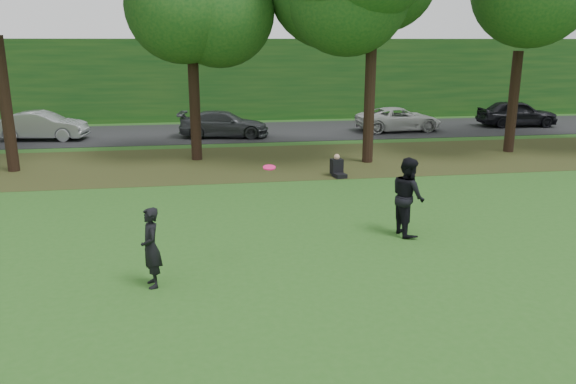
{
  "coord_description": "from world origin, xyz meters",
  "views": [
    {
      "loc": [
        -2.8,
        -9.76,
        4.88
      ],
      "look_at": [
        -0.75,
        3.32,
        1.3
      ],
      "focal_mm": 35.0,
      "sensor_mm": 36.0,
      "label": 1
    }
  ],
  "objects_px": {
    "player_left": "(151,248)",
    "player_right": "(408,196)",
    "frisbee": "(269,167)",
    "seated_person": "(337,168)"
  },
  "relations": [
    {
      "from": "player_left",
      "to": "player_right",
      "type": "xyz_separation_m",
      "value": [
        6.28,
        2.27,
        0.18
      ]
    },
    {
      "from": "player_right",
      "to": "frisbee",
      "type": "xyz_separation_m",
      "value": [
        -3.79,
        -1.7,
        1.27
      ]
    },
    {
      "from": "player_left",
      "to": "player_right",
      "type": "distance_m",
      "value": 6.68
    },
    {
      "from": "player_right",
      "to": "seated_person",
      "type": "height_order",
      "value": "player_right"
    },
    {
      "from": "player_left",
      "to": "frisbee",
      "type": "bearing_deg",
      "value": 88.59
    },
    {
      "from": "frisbee",
      "to": "player_left",
      "type": "bearing_deg",
      "value": -167.15
    },
    {
      "from": "player_right",
      "to": "frisbee",
      "type": "height_order",
      "value": "frisbee"
    },
    {
      "from": "player_right",
      "to": "seated_person",
      "type": "xyz_separation_m",
      "value": [
        -0.23,
        6.56,
        -0.71
      ]
    },
    {
      "from": "seated_person",
      "to": "player_right",
      "type": "bearing_deg",
      "value": -97.46
    },
    {
      "from": "player_left",
      "to": "frisbee",
      "type": "xyz_separation_m",
      "value": [
        2.49,
        0.57,
        1.45
      ]
    }
  ]
}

